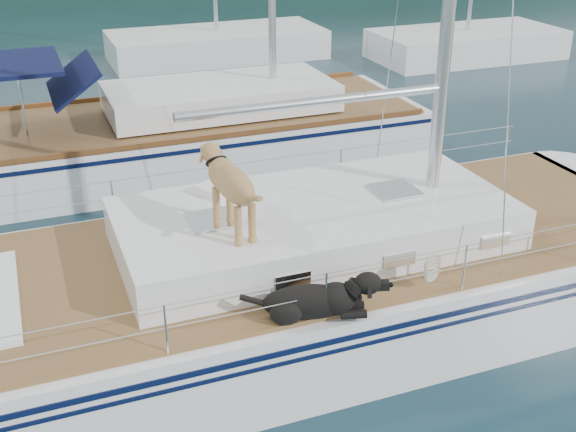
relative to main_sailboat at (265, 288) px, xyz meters
name	(u,v)px	position (x,y,z in m)	size (l,w,h in m)	color
ground	(260,331)	(-0.09, 0.01, -0.68)	(120.00, 120.00, 0.00)	black
main_sailboat	(265,288)	(0.00, 0.00, 0.00)	(12.00, 3.96, 14.01)	white
neighbor_sailboat	(173,139)	(0.24, 6.61, -0.05)	(11.00, 3.50, 13.30)	white
bg_boat_center	(217,45)	(3.91, 16.01, -0.23)	(7.20, 3.00, 11.65)	white
bg_boat_east	(466,44)	(11.91, 13.01, -0.22)	(6.40, 3.00, 11.65)	white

